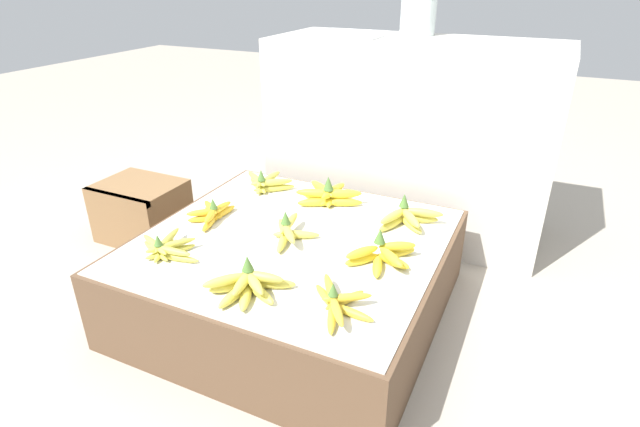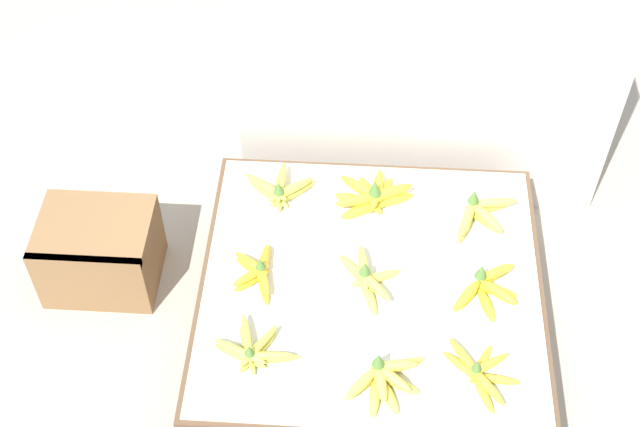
{
  "view_description": "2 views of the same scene",
  "coord_description": "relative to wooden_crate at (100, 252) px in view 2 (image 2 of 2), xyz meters",
  "views": [
    {
      "loc": [
        0.69,
        -1.24,
        1.07
      ],
      "look_at": [
        0.1,
        0.0,
        0.39
      ],
      "focal_mm": 28.0,
      "sensor_mm": 36.0,
      "label": 1
    },
    {
      "loc": [
        -0.05,
        -1.48,
        2.28
      ],
      "look_at": [
        -0.15,
        0.08,
        0.47
      ],
      "focal_mm": 50.0,
      "sensor_mm": 36.0,
      "label": 2
    }
  ],
  "objects": [
    {
      "name": "banana_bunch_back_midleft",
      "position": [
        0.83,
        0.12,
        0.18
      ],
      "size": [
        0.24,
        0.19,
        0.11
      ],
      "color": "yellow",
      "rests_on": "display_platform"
    },
    {
      "name": "banana_bunch_back_midright",
      "position": [
        1.15,
        0.07,
        0.18
      ],
      "size": [
        0.19,
        0.18,
        0.1
      ],
      "color": "#DBCC4C",
      "rests_on": "display_platform"
    },
    {
      "name": "ground_plane",
      "position": [
        0.84,
        -0.18,
        -0.13
      ],
      "size": [
        10.0,
        10.0,
        0.0
      ],
      "primitive_type": "plane",
      "color": "#A89E8E"
    },
    {
      "name": "back_vendor_table",
      "position": [
        0.98,
        0.63,
        0.28
      ],
      "size": [
        1.17,
        0.5,
        0.81
      ],
      "color": "beige",
      "rests_on": "ground_plane"
    },
    {
      "name": "banana_bunch_front_left",
      "position": [
        0.53,
        -0.43,
        0.17
      ],
      "size": [
        0.23,
        0.18,
        0.08
      ],
      "color": "gold",
      "rests_on": "display_platform"
    },
    {
      "name": "banana_bunch_middle_left",
      "position": [
        0.52,
        -0.18,
        0.18
      ],
      "size": [
        0.12,
        0.21,
        0.08
      ],
      "color": "gold",
      "rests_on": "display_platform"
    },
    {
      "name": "banana_bunch_front_midright",
      "position": [
        1.12,
        -0.46,
        0.17
      ],
      "size": [
        0.2,
        0.21,
        0.08
      ],
      "color": "gold",
      "rests_on": "display_platform"
    },
    {
      "name": "wooden_crate",
      "position": [
        0.0,
        0.0,
        0.0
      ],
      "size": [
        0.34,
        0.27,
        0.25
      ],
      "color": "olive",
      "rests_on": "ground_plane"
    },
    {
      "name": "banana_bunch_middle_midright",
      "position": [
        1.15,
        -0.2,
        0.18
      ],
      "size": [
        0.19,
        0.21,
        0.1
      ],
      "color": "yellow",
      "rests_on": "display_platform"
    },
    {
      "name": "banana_bunch_middle_midleft",
      "position": [
        0.82,
        -0.18,
        0.18
      ],
      "size": [
        0.19,
        0.22,
        0.1
      ],
      "color": "#DBCC4C",
      "rests_on": "display_platform"
    },
    {
      "name": "banana_bunch_front_midleft",
      "position": [
        0.87,
        -0.5,
        0.18
      ],
      "size": [
        0.22,
        0.19,
        0.1
      ],
      "color": "#DBCC4C",
      "rests_on": "display_platform"
    },
    {
      "name": "display_platform",
      "position": [
        0.84,
        -0.18,
        0.01
      ],
      "size": [
        0.96,
        0.92,
        0.28
      ],
      "color": "brown",
      "rests_on": "ground_plane"
    },
    {
      "name": "banana_bunch_back_left",
      "position": [
        0.55,
        0.13,
        0.18
      ],
      "size": [
        0.23,
        0.18,
        0.1
      ],
      "color": "gold",
      "rests_on": "display_platform"
    }
  ]
}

